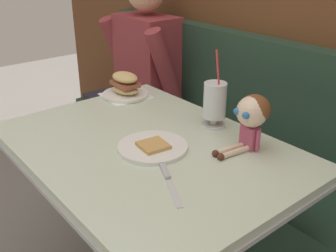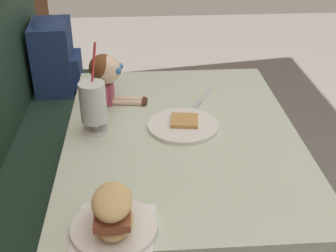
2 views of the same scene
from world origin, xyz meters
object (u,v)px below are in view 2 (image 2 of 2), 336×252
at_px(milkshake_glass, 93,105).
at_px(seated_doll, 106,72).
at_px(sandwich_plate, 113,216).
at_px(butter_knife, 199,102).
at_px(toast_plate, 183,125).
at_px(backpack, 54,53).

height_order(milkshake_glass, seated_doll, milkshake_glass).
xyz_separation_m(milkshake_glass, seated_doll, (0.21, -0.04, 0.03)).
xyz_separation_m(sandwich_plate, seated_doll, (0.72, 0.05, 0.08)).
height_order(sandwich_plate, seated_doll, seated_doll).
bearing_deg(seated_doll, butter_knife, -94.25).
relative_size(toast_plate, seated_doll, 1.11).
bearing_deg(butter_knife, toast_plate, 155.76).
height_order(toast_plate, butter_knife, toast_plate).
distance_m(sandwich_plate, backpack, 1.56).
bearing_deg(milkshake_glass, sandwich_plate, -170.71).
bearing_deg(backpack, sandwich_plate, -165.61).
height_order(milkshake_glass, sandwich_plate, milkshake_glass).
xyz_separation_m(toast_plate, butter_knife, (0.18, -0.08, -0.00)).
xyz_separation_m(sandwich_plate, backpack, (1.50, 0.39, -0.13)).
distance_m(toast_plate, milkshake_glass, 0.32).
bearing_deg(backpack, seated_doll, -156.64).
distance_m(toast_plate, sandwich_plate, 0.56).
bearing_deg(butter_knife, sandwich_plate, 156.09).
distance_m(toast_plate, seated_doll, 0.36).
xyz_separation_m(butter_knife, backpack, (0.81, 0.69, -0.09)).
bearing_deg(milkshake_glass, butter_knife, -64.57).
relative_size(seated_doll, backpack, 0.55).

